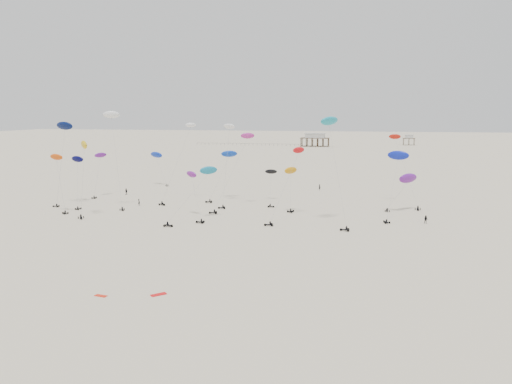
% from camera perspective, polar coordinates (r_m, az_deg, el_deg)
% --- Properties ---
extents(ground_plane, '(900.00, 900.00, 0.00)m').
position_cam_1_polar(ground_plane, '(226.29, 5.83, 2.66)').
color(ground_plane, beige).
extents(pavilion_main, '(21.00, 13.00, 9.80)m').
position_cam_1_polar(pavilion_main, '(375.74, 6.75, 5.85)').
color(pavilion_main, brown).
rests_on(pavilion_main, ground).
extents(pavilion_small, '(9.00, 7.00, 8.00)m').
position_cam_1_polar(pavilion_small, '(405.90, 17.07, 5.65)').
color(pavilion_small, brown).
rests_on(pavilion_small, ground).
extents(pier_fence, '(80.20, 0.20, 1.50)m').
position_cam_1_polar(pier_fence, '(384.07, -1.04, 5.46)').
color(pier_fence, black).
rests_on(pier_fence, ground).
extents(rig_0, '(4.23, 7.66, 18.63)m').
position_cam_1_polar(rig_0, '(127.76, -19.12, 3.38)').
color(rig_0, black).
rests_on(rig_0, ground).
extents(rig_1, '(3.55, 8.20, 13.43)m').
position_cam_1_polar(rig_1, '(157.32, -17.50, 2.94)').
color(rig_1, black).
rests_on(rig_1, ground).
extents(rig_2, '(6.05, 4.38, 15.11)m').
position_cam_1_polar(rig_2, '(135.32, -21.65, 2.30)').
color(rig_2, black).
rests_on(rig_2, ground).
extents(rig_3, '(8.24, 14.14, 21.98)m').
position_cam_1_polar(rig_3, '(141.04, 16.78, 2.27)').
color(rig_3, black).
rests_on(rig_3, ground).
extents(rig_4, '(7.96, 7.68, 25.71)m').
position_cam_1_polar(rig_4, '(137.18, -15.96, 6.31)').
color(rig_4, black).
rests_on(rig_4, ground).
extents(rig_5, '(3.65, 4.50, 11.64)m').
position_cam_1_polar(rig_5, '(127.17, 4.00, 1.07)').
color(rig_5, black).
rests_on(rig_5, ground).
extents(rig_6, '(8.52, 5.84, 12.10)m').
position_cam_1_polar(rig_6, '(177.56, -11.23, 3.92)').
color(rig_6, black).
rests_on(rig_6, ground).
extents(rig_7, '(6.98, 15.33, 24.47)m').
position_cam_1_polar(rig_7, '(142.69, -9.13, 2.99)').
color(rig_7, black).
rests_on(rig_7, ground).
extents(rig_8, '(8.80, 6.80, 10.36)m').
position_cam_1_polar(rig_8, '(134.49, 16.78, 1.21)').
color(rig_8, black).
rests_on(rig_8, ground).
extents(rig_9, '(8.73, 17.17, 23.58)m').
position_cam_1_polar(rig_9, '(132.48, -2.32, 3.46)').
color(rig_9, black).
rests_on(rig_9, ground).
extents(rig_10, '(7.20, 11.93, 15.45)m').
position_cam_1_polar(rig_10, '(146.08, -3.55, 3.29)').
color(rig_10, black).
rests_on(rig_10, ground).
extents(rig_11, '(4.97, 13.75, 14.03)m').
position_cam_1_polar(rig_11, '(141.48, 1.72, 1.19)').
color(rig_11, black).
rests_on(rig_11, ground).
extents(rig_12, '(8.13, 11.30, 13.32)m').
position_cam_1_polar(rig_12, '(121.12, -7.08, 0.41)').
color(rig_12, black).
rests_on(rig_12, ground).
extents(rig_13, '(5.92, 7.30, 23.03)m').
position_cam_1_polar(rig_13, '(145.99, -21.12, 6.27)').
color(rig_13, black).
rests_on(rig_13, ground).
extents(rig_14, '(9.43, 14.50, 16.31)m').
position_cam_1_polar(rig_14, '(117.99, -6.68, 0.83)').
color(rig_14, black).
rests_on(rig_14, ground).
extents(rig_15, '(6.86, 16.03, 18.79)m').
position_cam_1_polar(rig_15, '(128.33, 15.78, 3.11)').
color(rig_15, black).
rests_on(rig_15, ground).
extents(rig_16, '(9.87, 14.13, 17.25)m').
position_cam_1_polar(rig_16, '(148.28, -19.72, 2.59)').
color(rig_16, black).
rests_on(rig_16, ground).
extents(rig_17, '(8.26, 12.89, 25.06)m').
position_cam_1_polar(rig_17, '(114.33, 8.67, 6.12)').
color(rig_17, black).
rests_on(rig_17, ground).
extents(rig_18, '(7.49, 17.03, 21.07)m').
position_cam_1_polar(rig_18, '(118.48, 3.58, 1.53)').
color(rig_18, black).
rests_on(rig_18, ground).
extents(rig_19, '(4.34, 13.78, 23.08)m').
position_cam_1_polar(rig_19, '(138.12, -3.32, 4.83)').
color(rig_19, black).
rests_on(rig_19, ground).
extents(spectator_0, '(0.93, 0.89, 2.12)m').
position_cam_1_polar(spectator_0, '(140.74, -13.21, -1.48)').
color(spectator_0, black).
rests_on(spectator_0, ground).
extents(spectator_1, '(1.17, 0.82, 2.19)m').
position_cam_1_polar(spectator_1, '(121.36, 18.83, -3.42)').
color(spectator_1, black).
rests_on(spectator_1, ground).
extents(spectator_2, '(1.53, 1.27, 2.28)m').
position_cam_1_polar(spectator_2, '(159.81, -14.60, -0.29)').
color(spectator_2, black).
rests_on(spectator_2, ground).
extents(spectator_3, '(0.99, 0.96, 2.26)m').
position_cam_1_polar(spectator_3, '(164.87, 7.27, 0.22)').
color(spectator_3, black).
rests_on(spectator_3, ground).
extents(grounded_kite_a, '(2.22, 2.17, 0.08)m').
position_cam_1_polar(grounded_kite_a, '(72.66, -11.07, -11.45)').
color(grounded_kite_a, red).
rests_on(grounded_kite_a, ground).
extents(grounded_kite_b, '(1.89, 0.98, 0.07)m').
position_cam_1_polar(grounded_kite_b, '(74.13, -17.31, -11.28)').
color(grounded_kite_b, red).
rests_on(grounded_kite_b, ground).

